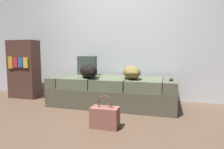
{
  "coord_description": "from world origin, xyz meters",
  "views": [
    {
      "loc": [
        0.86,
        -2.07,
        0.86
      ],
      "look_at": [
        0.0,
        0.98,
        0.51
      ],
      "focal_mm": 31.51,
      "sensor_mm": 36.0,
      "label": 1
    }
  ],
  "objects_px": {
    "couch": "(113,91)",
    "dog_dark": "(89,71)",
    "bookshelf": "(24,69)",
    "throw_pillow": "(87,65)",
    "dog_tan": "(131,72)",
    "tv_remote": "(171,80)",
    "handbag": "(105,117)"
  },
  "relations": [
    {
      "from": "couch",
      "to": "dog_dark",
      "type": "xyz_separation_m",
      "value": [
        -0.34,
        -0.19,
        0.34
      ]
    },
    {
      "from": "throw_pillow",
      "to": "couch",
      "type": "bearing_deg",
      "value": -22.93
    },
    {
      "from": "dog_dark",
      "to": "dog_tan",
      "type": "bearing_deg",
      "value": 7.57
    },
    {
      "from": "handbag",
      "to": "throw_pillow",
      "type": "bearing_deg",
      "value": 120.81
    },
    {
      "from": "couch",
      "to": "dog_dark",
      "type": "height_order",
      "value": "dog_dark"
    },
    {
      "from": "dog_dark",
      "to": "couch",
      "type": "bearing_deg",
      "value": 28.92
    },
    {
      "from": "tv_remote",
      "to": "bookshelf",
      "type": "distance_m",
      "value": 2.73
    },
    {
      "from": "tv_remote",
      "to": "dog_dark",
      "type": "bearing_deg",
      "value": -173.26
    },
    {
      "from": "couch",
      "to": "dog_dark",
      "type": "distance_m",
      "value": 0.52
    },
    {
      "from": "dog_dark",
      "to": "handbag",
      "type": "height_order",
      "value": "dog_dark"
    },
    {
      "from": "couch",
      "to": "dog_tan",
      "type": "height_order",
      "value": "dog_tan"
    },
    {
      "from": "couch",
      "to": "throw_pillow",
      "type": "distance_m",
      "value": 0.72
    },
    {
      "from": "bookshelf",
      "to": "dog_tan",
      "type": "bearing_deg",
      "value": -4.64
    },
    {
      "from": "couch",
      "to": "handbag",
      "type": "relative_size",
      "value": 5.33
    },
    {
      "from": "couch",
      "to": "bookshelf",
      "type": "xyz_separation_m",
      "value": [
        -1.8,
        0.07,
        0.32
      ]
    },
    {
      "from": "dog_dark",
      "to": "throw_pillow",
      "type": "distance_m",
      "value": 0.48
    },
    {
      "from": "tv_remote",
      "to": "handbag",
      "type": "height_order",
      "value": "tv_remote"
    },
    {
      "from": "throw_pillow",
      "to": "tv_remote",
      "type": "bearing_deg",
      "value": -14.52
    },
    {
      "from": "dog_dark",
      "to": "bookshelf",
      "type": "height_order",
      "value": "bookshelf"
    },
    {
      "from": "dog_dark",
      "to": "tv_remote",
      "type": "xyz_separation_m",
      "value": [
        1.27,
        0.04,
        -0.1
      ]
    },
    {
      "from": "throw_pillow",
      "to": "handbag",
      "type": "relative_size",
      "value": 0.9
    },
    {
      "from": "handbag",
      "to": "couch",
      "type": "bearing_deg",
      "value": 100.33
    },
    {
      "from": "dog_tan",
      "to": "throw_pillow",
      "type": "bearing_deg",
      "value": 158.96
    },
    {
      "from": "dog_dark",
      "to": "dog_tan",
      "type": "relative_size",
      "value": 1.05
    },
    {
      "from": "throw_pillow",
      "to": "dog_tan",
      "type": "bearing_deg",
      "value": -21.04
    },
    {
      "from": "dog_tan",
      "to": "bookshelf",
      "type": "relative_size",
      "value": 0.52
    },
    {
      "from": "tv_remote",
      "to": "throw_pillow",
      "type": "relative_size",
      "value": 0.44
    },
    {
      "from": "dog_tan",
      "to": "tv_remote",
      "type": "distance_m",
      "value": 0.61
    },
    {
      "from": "tv_remote",
      "to": "handbag",
      "type": "relative_size",
      "value": 0.4
    },
    {
      "from": "tv_remote",
      "to": "bookshelf",
      "type": "bearing_deg",
      "value": -179.75
    },
    {
      "from": "tv_remote",
      "to": "throw_pillow",
      "type": "height_order",
      "value": "throw_pillow"
    },
    {
      "from": "dog_tan",
      "to": "handbag",
      "type": "bearing_deg",
      "value": -98.7
    }
  ]
}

